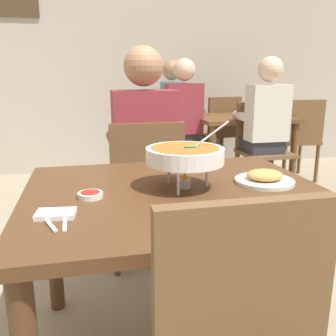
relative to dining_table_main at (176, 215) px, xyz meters
name	(u,v)px	position (x,y,z in m)	size (l,w,h in m)	color
cafe_rear_partition	(110,44)	(0.00, 3.26, 0.88)	(10.00, 0.10, 3.00)	#BCB2A3
dining_table_main	(176,215)	(0.00, 0.00, 0.00)	(1.15, 0.97, 0.72)	#51331C
chair_diner_main	(145,186)	(0.00, 0.77, -0.11)	(0.44, 0.44, 0.90)	brown
diner_main	(144,146)	(0.00, 0.81, 0.12)	(0.40, 0.45, 1.31)	#2D2D38
curry_bowl	(185,156)	(0.04, 0.02, 0.23)	(0.33, 0.30, 0.26)	silver
rice_plate	(209,215)	(0.02, -0.33, 0.12)	(0.24, 0.24, 0.06)	white
appetizer_plate	(265,178)	(0.37, 0.01, 0.12)	(0.24, 0.24, 0.06)	white
sauce_dish	(90,195)	(-0.32, -0.02, 0.12)	(0.09, 0.09, 0.02)	white
napkin_folded	(56,214)	(-0.43, -0.18, 0.11)	(0.12, 0.08, 0.02)	white
fork_utensil	(48,222)	(-0.45, -0.23, 0.11)	(0.01, 0.17, 0.01)	silver
spoon_utensil	(65,220)	(-0.40, -0.23, 0.11)	(0.01, 0.17, 0.01)	silver
dining_table_far	(241,128)	(1.30, 2.35, -0.02)	(1.00, 0.80, 0.72)	brown
chair_bg_left	(184,137)	(0.69, 2.45, -0.11)	(0.45, 0.45, 0.90)	brown
chair_bg_middle	(261,144)	(1.30, 1.89, -0.11)	(0.46, 0.46, 0.90)	brown
chair_bg_right	(178,131)	(0.73, 2.87, -0.11)	(0.48, 0.48, 0.90)	brown
chair_bg_corner	(220,129)	(1.27, 2.90, -0.11)	(0.49, 0.49, 0.90)	brown
chair_bg_window	(299,135)	(1.93, 2.25, -0.11)	(0.47, 0.47, 0.90)	brown
patron_bg_left	(183,116)	(0.65, 2.35, 0.12)	(0.40, 0.45, 1.31)	#2D2D38
patron_bg_middle	(265,121)	(1.27, 1.77, 0.12)	(0.40, 0.45, 1.31)	#2D2D38
patron_bg_right	(175,111)	(0.70, 2.89, 0.12)	(0.45, 0.40, 1.31)	#2D2D38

